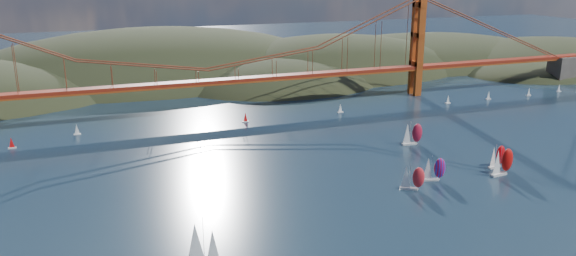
# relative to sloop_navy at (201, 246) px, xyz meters

# --- Properties ---
(headlands) EXTENTS (725.00, 225.00, 96.00)m
(headlands) POSITION_rel_sloop_navy_xyz_m (80.52, 246.54, -18.52)
(headlands) COLOR black
(headlands) RESTS_ON ground
(bridge) EXTENTS (552.00, 12.00, 55.00)m
(bridge) POSITION_rel_sloop_navy_xyz_m (33.82, 148.25, 26.17)
(bridge) COLOR maroon
(bridge) RESTS_ON ground
(sloop_navy) EXTENTS (8.90, 5.13, 13.73)m
(sloop_navy) POSITION_rel_sloop_navy_xyz_m (0.00, 0.00, 0.00)
(sloop_navy) COLOR black
(sloop_navy) RESTS_ON ground
(racer_0) EXTENTS (7.95, 6.12, 9.00)m
(racer_0) POSITION_rel_sloop_navy_xyz_m (75.46, 25.55, -1.81)
(racer_0) COLOR silver
(racer_0) RESTS_ON ground
(racer_1) EXTENTS (9.45, 4.39, 10.68)m
(racer_1) POSITION_rel_sloop_navy_xyz_m (112.50, 26.12, -1.02)
(racer_1) COLOR silver
(racer_1) RESTS_ON ground
(racer_2) EXTENTS (8.06, 4.32, 9.04)m
(racer_2) POSITION_rel_sloop_navy_xyz_m (116.23, 33.10, -1.79)
(racer_2) COLOR silver
(racer_2) RESTS_ON ground
(racer_3) EXTENTS (8.83, 3.98, 10.00)m
(racer_3) POSITION_rel_sloop_navy_xyz_m (102.26, 67.49, -1.34)
(racer_3) COLOR silver
(racer_3) RESTS_ON ground
(racer_rwb) EXTENTS (8.15, 4.93, 9.12)m
(racer_rwb) POSITION_rel_sloop_navy_xyz_m (86.93, 30.05, -1.75)
(racer_rwb) COLOR silver
(racer_rwb) RESTS_ON ground
(distant_boat_2) EXTENTS (3.00, 2.00, 4.70)m
(distant_boat_2) POSITION_rel_sloop_navy_xyz_m (-51.79, 119.78, -3.65)
(distant_boat_2) COLOR silver
(distant_boat_2) RESTS_ON ground
(distant_boat_3) EXTENTS (3.00, 2.00, 4.70)m
(distant_boat_3) POSITION_rel_sloop_navy_xyz_m (-26.86, 131.04, -3.65)
(distant_boat_3) COLOR silver
(distant_boat_3) RESTS_ON ground
(distant_boat_4) EXTENTS (3.00, 2.00, 4.70)m
(distant_boat_4) POSITION_rel_sloop_navy_xyz_m (160.11, 122.52, -3.65)
(distant_boat_4) COLOR silver
(distant_boat_4) RESTS_ON ground
(distant_boat_5) EXTENTS (3.00, 2.00, 4.70)m
(distant_boat_5) POSITION_rel_sloop_navy_xyz_m (187.13, 123.00, -3.65)
(distant_boat_5) COLOR silver
(distant_boat_5) RESTS_ON ground
(distant_boat_6) EXTENTS (3.00, 2.00, 4.70)m
(distant_boat_6) POSITION_rel_sloop_navy_xyz_m (214.62, 122.30, -3.65)
(distant_boat_6) COLOR silver
(distant_boat_6) RESTS_ON ground
(distant_boat_7) EXTENTS (3.00, 2.00, 4.70)m
(distant_boat_7) POSITION_rel_sloop_navy_xyz_m (239.04, 124.48, -3.65)
(distant_boat_7) COLOR silver
(distant_boat_7) RESTS_ON ground
(distant_boat_8) EXTENTS (3.00, 2.00, 4.70)m
(distant_boat_8) POSITION_rel_sloop_navy_xyz_m (97.61, 125.29, -3.65)
(distant_boat_8) COLOR silver
(distant_boat_8) RESTS_ON ground
(distant_boat_9) EXTENTS (3.00, 2.00, 4.70)m
(distant_boat_9) POSITION_rel_sloop_navy_xyz_m (47.90, 124.90, -3.65)
(distant_boat_9) COLOR silver
(distant_boat_9) RESTS_ON ground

